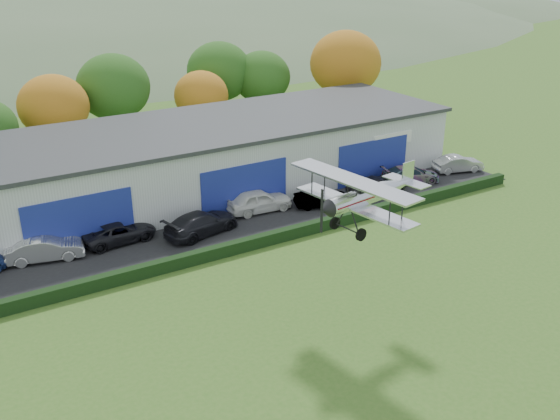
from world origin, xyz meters
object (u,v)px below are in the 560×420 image
car_1 (45,248)px  car_7 (411,174)px  car_4 (259,201)px  car_3 (201,223)px  car_6 (377,185)px  car_2 (119,232)px  car_8 (458,164)px  biplane (366,194)px  hangar (209,156)px  car_5 (322,198)px

car_1 → car_7: (28.99, -1.37, -0.07)m
car_4 → car_3: bearing=109.1°
car_1 → car_6: car_1 is taller
car_2 → car_8: 29.63m
car_2 → biplane: (7.99, -15.38, 6.21)m
car_1 → car_3: (9.94, -1.56, 0.02)m
hangar → car_5: 10.06m
hangar → car_5: hangar is taller
hangar → car_7: bearing=-28.4°
car_4 → car_8: car_4 is taller
car_3 → car_8: size_ratio=1.25×
car_2 → car_7: bearing=-97.5°
car_5 → car_8: bearing=-69.2°
car_6 → car_7: car_7 is taller
car_4 → car_2: bearing=92.9°
car_7 → car_8: car_8 is taller
car_2 → car_8: bearing=-97.1°
hangar → biplane: bearing=-94.4°
car_7 → car_4: bearing=103.8°
hangar → car_4: 6.96m
car_2 → car_4: size_ratio=0.99×
car_5 → car_7: bearing=-67.7°
hangar → car_3: 9.39m
biplane → car_1: bearing=121.3°
biplane → car_8: bearing=23.9°
car_1 → car_8: (34.36, -1.48, -0.06)m
car_1 → car_5: (19.71, -1.85, -0.10)m
hangar → car_3: bearing=-119.1°
hangar → car_8: size_ratio=9.34×
car_3 → car_5: (9.76, -0.29, -0.11)m
car_6 → biplane: (-12.20, -13.36, 6.19)m
car_6 → car_8: bearing=-91.9°
car_6 → biplane: biplane is taller
hangar → car_2: 11.72m
car_2 → car_3: 5.43m
car_4 → biplane: 16.42m
car_2 → car_3: bearing=-112.0°
car_2 → car_6: 20.29m
car_5 → car_6: 5.26m
car_7 → car_8: size_ratio=1.11×
car_4 → car_5: bearing=-105.7°
biplane → car_5: bearing=54.0°
car_5 → car_6: size_ratio=0.82×
hangar → car_4: hangar is taller
hangar → car_2: (-9.64, -6.36, -1.93)m
car_2 → car_4: 10.46m
car_3 → car_6: (15.02, -0.34, -0.09)m
car_3 → car_5: size_ratio=1.32×
car_3 → car_2: bearing=58.1°
car_6 → car_2: bearing=79.9°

